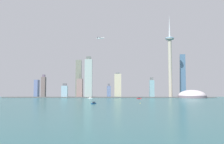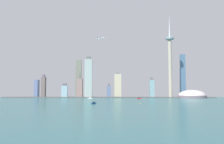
{
  "view_description": "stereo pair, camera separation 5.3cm",
  "coord_description": "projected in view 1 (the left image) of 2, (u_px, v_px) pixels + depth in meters",
  "views": [
    {
      "loc": [
        25.51,
        -436.38,
        30.35
      ],
      "look_at": [
        11.86,
        431.85,
        91.49
      ],
      "focal_mm": 39.38,
      "sensor_mm": 36.0,
      "label": 1
    },
    {
      "loc": [
        25.56,
        -436.38,
        30.35
      ],
      "look_at": [
        11.86,
        431.85,
        91.49
      ],
      "focal_mm": 39.38,
      "sensor_mm": 36.0,
      "label": 2
    }
  ],
  "objects": [
    {
      "name": "skyscraper_3",
      "position": [
        44.0,
        87.0,
        964.57
      ],
      "size": [
        15.82,
        17.16,
        88.19
      ],
      "color": "#6A5C59",
      "rests_on": "ground"
    },
    {
      "name": "observation_tower",
      "position": [
        170.0,
        58.0,
        914.39
      ],
      "size": [
        32.88,
        32.88,
        310.2
      ],
      "color": "#B3AA96",
      "rests_on": "ground"
    },
    {
      "name": "skyscraper_9",
      "position": [
        118.0,
        85.0,
        955.93
      ],
      "size": [
        26.47,
        16.46,
        94.69
      ],
      "color": "beige",
      "rests_on": "ground"
    },
    {
      "name": "skyscraper_6",
      "position": [
        89.0,
        78.0,
        907.95
      ],
      "size": [
        27.1,
        19.76,
        151.88
      ],
      "color": "#9FB3AF",
      "rests_on": "ground"
    },
    {
      "name": "waterfront_pier",
      "position": [
        109.0,
        97.0,
        893.88
      ],
      "size": [
        758.61,
        64.54,
        2.53
      ],
      "primitive_type": "cube",
      "color": "#525555",
      "rests_on": "ground"
    },
    {
      "name": "stadium_dome",
      "position": [
        192.0,
        96.0,
        871.01
      ],
      "size": [
        98.95,
        98.95,
        39.68
      ],
      "color": "slate",
      "rests_on": "ground"
    },
    {
      "name": "skyscraper_2",
      "position": [
        37.0,
        88.0,
        980.69
      ],
      "size": [
        15.08,
        26.97,
        68.06
      ],
      "color": "#6576A6",
      "rests_on": "ground"
    },
    {
      "name": "boat_1",
      "position": [
        139.0,
        98.0,
        782.13
      ],
      "size": [
        15.36,
        6.44,
        10.78
      ],
      "rotation": [
        0.0,
        0.0,
        3.1
      ],
      "color": "red",
      "rests_on": "ground"
    },
    {
      "name": "boat_0",
      "position": [
        90.0,
        98.0,
        792.32
      ],
      "size": [
        14.66,
        8.74,
        4.44
      ],
      "rotation": [
        0.0,
        0.0,
        3.42
      ],
      "color": "white",
      "rests_on": "ground"
    },
    {
      "name": "skyscraper_4",
      "position": [
        65.0,
        91.0,
        900.92
      ],
      "size": [
        22.39,
        12.67,
        51.94
      ],
      "color": "#90B6C9",
      "rests_on": "ground"
    },
    {
      "name": "skyscraper_1",
      "position": [
        182.0,
        76.0,
        1000.11
      ],
      "size": [
        20.83,
        27.94,
        198.86
      ],
      "color": "#476A8B",
      "rests_on": "ground"
    },
    {
      "name": "skyscraper_7",
      "position": [
        109.0,
        91.0,
        981.06
      ],
      "size": [
        15.11,
        20.31,
        52.86
      ],
      "color": "#6377A6",
      "rests_on": "ground"
    },
    {
      "name": "channel_buoy_0",
      "position": [
        140.0,
        103.0,
        520.1
      ],
      "size": [
        1.06,
        1.06,
        1.67
      ],
      "primitive_type": "cone",
      "color": "yellow",
      "rests_on": "ground"
    },
    {
      "name": "skyscraper_5",
      "position": [
        79.0,
        78.0,
        999.06
      ],
      "size": [
        22.61,
        25.3,
        148.99
      ],
      "color": "slate",
      "rests_on": "ground"
    },
    {
      "name": "boat_2",
      "position": [
        94.0,
        103.0,
        509.3
      ],
      "size": [
        9.95,
        13.11,
        4.64
      ],
      "rotation": [
        0.0,
        0.0,
        4.15
      ],
      "color": "navy",
      "rests_on": "ground"
    },
    {
      "name": "ground_plane",
      "position": [
        101.0,
        106.0,
        433.51
      ],
      "size": [
        6000.0,
        6000.0,
        0.0
      ],
      "primitive_type": "plane",
      "color": "#2C6368"
    },
    {
      "name": "skyscraper_0",
      "position": [
        152.0,
        88.0,
        920.55
      ],
      "size": [
        16.72,
        23.39,
        74.82
      ],
      "color": "#7AA8B3",
      "rests_on": "ground"
    },
    {
      "name": "skyscraper_8",
      "position": [
        80.0,
        88.0,
        922.21
      ],
      "size": [
        21.21,
        23.09,
        90.11
      ],
      "color": "gray",
      "rests_on": "ground"
    },
    {
      "name": "airplane",
      "position": [
        101.0,
        38.0,
        875.16
      ],
      "size": [
        29.52,
        29.38,
        7.79
      ],
      "rotation": [
        0.0,
        0.0,
        5.83
      ],
      "color": "silver"
    }
  ]
}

